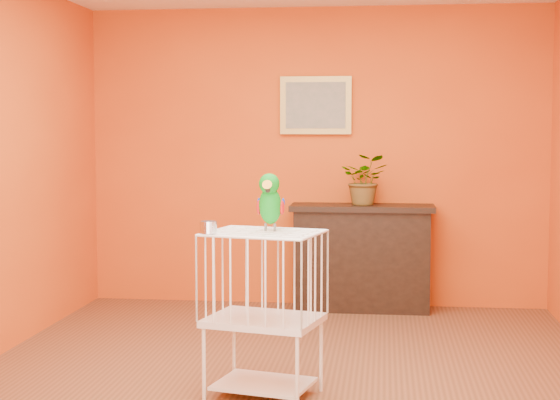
# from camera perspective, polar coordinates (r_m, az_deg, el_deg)

# --- Properties ---
(ground) EXTENTS (4.50, 4.50, 0.00)m
(ground) POSITION_cam_1_polar(r_m,az_deg,el_deg) (5.49, 0.43, -11.56)
(ground) COLOR brown
(ground) RESTS_ON ground
(room_shell) EXTENTS (4.50, 4.50, 4.50)m
(room_shell) POSITION_cam_1_polar(r_m,az_deg,el_deg) (5.27, 0.44, 5.20)
(room_shell) COLOR #DD5614
(room_shell) RESTS_ON ground
(console_cabinet) EXTENTS (1.21, 0.44, 0.90)m
(console_cabinet) POSITION_cam_1_polar(r_m,az_deg,el_deg) (7.36, 5.45, -3.82)
(console_cabinet) COLOR black
(console_cabinet) RESTS_ON ground
(potted_plant) EXTENTS (0.42, 0.46, 0.34)m
(potted_plant) POSITION_cam_1_polar(r_m,az_deg,el_deg) (7.30, 5.69, 0.99)
(potted_plant) COLOR #26722D
(potted_plant) RESTS_ON console_cabinet
(framed_picture) EXTENTS (0.62, 0.04, 0.50)m
(framed_picture) POSITION_cam_1_polar(r_m,az_deg,el_deg) (7.48, 2.39, 6.31)
(framed_picture) COLOR #AC893D
(framed_picture) RESTS_ON room_shell
(birdcage) EXTENTS (0.71, 0.61, 0.96)m
(birdcage) POSITION_cam_1_polar(r_m,az_deg,el_deg) (4.95, -1.10, -7.44)
(birdcage) COLOR white
(birdcage) RESTS_ON ground
(feed_cup) EXTENTS (0.10, 0.10, 0.07)m
(feed_cup) POSITION_cam_1_polar(r_m,az_deg,el_deg) (4.80, -4.79, -1.81)
(feed_cup) COLOR silver
(feed_cup) RESTS_ON birdcage
(parrot) EXTENTS (0.16, 0.30, 0.34)m
(parrot) POSITION_cam_1_polar(r_m,az_deg,el_deg) (4.90, -0.66, -0.10)
(parrot) COLOR #59544C
(parrot) RESTS_ON birdcage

